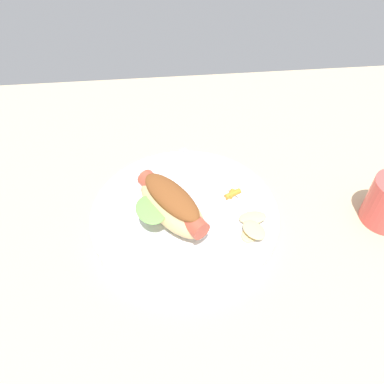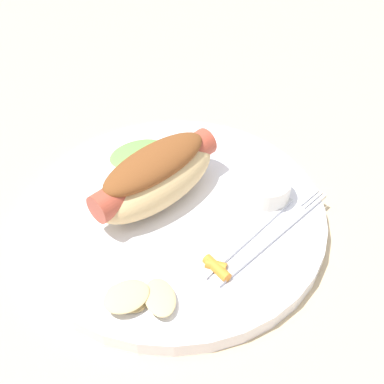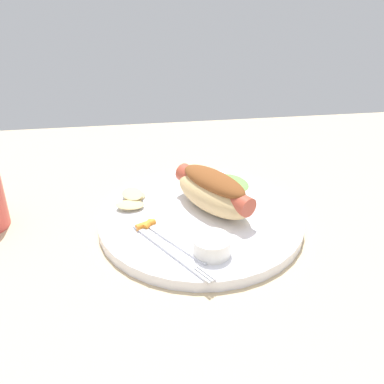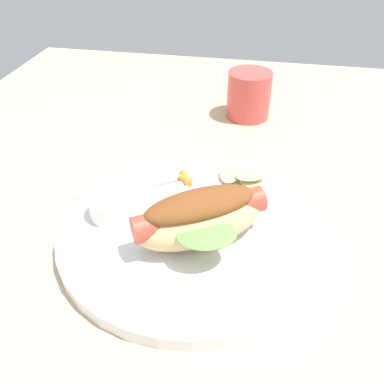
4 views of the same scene
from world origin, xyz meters
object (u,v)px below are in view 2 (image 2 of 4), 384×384
Objects in this scene: hot_dog at (155,175)px; knife at (247,234)px; plate at (175,218)px; carrot_garnish at (216,267)px; sauce_ramekin at (265,187)px; chips_pile at (138,297)px; fork at (270,236)px.

knife is at bearing -74.11° from hot_dog.
plate is 7.60cm from knife.
sauce_ramekin is at bearing 139.55° from carrot_garnish.
hot_dog reaches higher than carrot_garnish.
carrot_garnish is at bearing 104.00° from chips_pile.
chips_pile is (9.75, -5.04, 1.46)cm from plate.
chips_pile is (5.34, -11.14, 0.48)cm from knife.
carrot_garnish is at bearing -173.29° from knife.
carrot_garnish is (2.70, -5.93, 0.28)cm from fork.
knife reaches higher than plate.
plate is 4.56× the size of chips_pile.
plate is 9.73cm from fork.
fork is 6.52cm from carrot_garnish.
sauce_ramekin reaches higher than fork.
chips_pile is at bearing 166.12° from fork.
sauce_ramekin is 0.76× the size of chips_pile.
chips_pile is at bearing -27.31° from plate.
sauce_ramekin is 5.88cm from fork.
chips_pile is at bearing -54.71° from sauce_ramekin.
chips_pile reaches higher than knife.
plate is 2.13× the size of fork.
plate is 1.96× the size of hot_dog.
hot_dog is 1.16× the size of knife.
knife is (-0.83, -2.04, -0.02)cm from fork.
fork is at bearing -12.04° from sauce_ramekin.
knife is 4.36× the size of carrot_garnish.
plate is 6.04× the size of sauce_ramekin.
hot_dog is at bearing -147.82° from plate.
sauce_ramekin is 17.63cm from chips_pile.
fork is (5.67, -1.21, -0.99)cm from sauce_ramekin.
chips_pile is at bearing -76.00° from carrot_garnish.
sauce_ramekin is at bearing 20.66° from knife.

